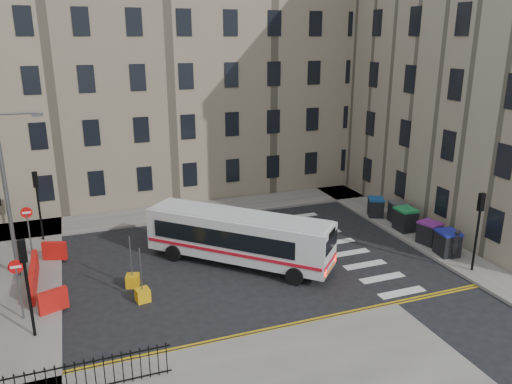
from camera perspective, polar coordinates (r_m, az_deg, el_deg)
ground at (r=27.73m, az=2.14°, el=-7.22°), size 120.00×120.00×0.00m
pavement_north at (r=34.05m, az=-12.92°, el=-2.76°), size 36.00×3.20×0.15m
pavement_east at (r=35.02m, az=13.31°, el=-2.22°), size 2.40×26.00×0.15m
terrace_north at (r=38.96m, az=-16.74°, el=12.36°), size 38.30×10.80×17.20m
corner_east at (r=40.38m, az=25.72°, el=12.99°), size 17.80×24.30×19.20m
traffic_light_east at (r=26.98m, az=24.11°, el=-2.94°), size 0.28×0.22×4.10m
traffic_light_nw at (r=31.06m, az=-23.71°, el=-0.34°), size 0.28×0.22×4.10m
traffic_light_sw at (r=21.22m, az=-24.83°, el=-8.44°), size 0.28×0.22×4.10m
streetlamp at (r=26.45m, az=-26.62°, el=-0.31°), size 0.50×0.22×8.14m
no_entry_north at (r=29.44m, az=-24.64°, el=-3.02°), size 0.60×0.08×3.00m
no_entry_south at (r=22.96m, az=-25.61°, el=-8.78°), size 0.60×0.08×3.00m
roadworks_barriers at (r=26.20m, az=-23.29°, el=-8.69°), size 1.66×6.26×1.00m
iron_railings at (r=18.56m, az=-22.31°, el=-19.61°), size 7.80×0.04×1.20m
bus at (r=26.17m, az=-2.01°, el=-5.04°), size 8.70×8.47×2.70m
wheelie_bin_a at (r=29.08m, az=21.03°, el=-5.44°), size 1.24×1.37×1.36m
wheelie_bin_b at (r=30.27m, az=19.21°, el=-4.42°), size 1.28×1.39×1.29m
wheelie_bin_c at (r=31.86m, az=16.70°, el=-2.99°), size 1.12×1.28×1.39m
wheelie_bin_d at (r=33.14m, az=16.00°, el=-2.21°), size 1.17×1.31×1.32m
wheelie_bin_e at (r=33.84m, az=13.52°, el=-1.68°), size 1.35×1.42×1.23m
pedestrian at (r=28.66m, az=21.81°, el=-5.56°), size 0.71×0.60×1.65m
bollard_yellow at (r=25.06m, az=-13.92°, el=-9.80°), size 0.74×0.74×0.60m
bollard_chevron at (r=23.69m, az=-12.82°, el=-11.40°), size 0.69×0.69×0.60m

